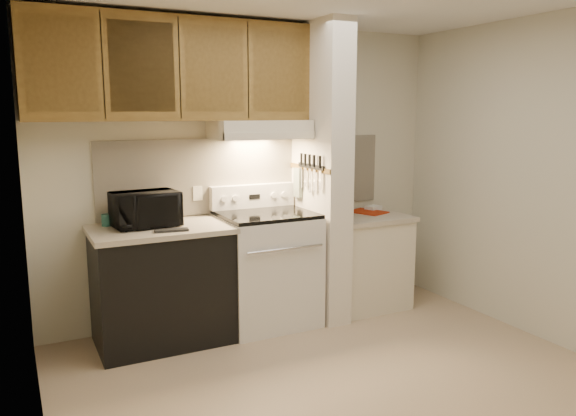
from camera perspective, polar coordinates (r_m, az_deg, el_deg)
floor at (r=3.94m, az=5.19°, el=-16.95°), size 3.60×3.60×0.00m
wall_back at (r=4.89m, az=-3.92°, el=3.64°), size 3.60×2.50×0.02m
wall_left at (r=3.03m, az=-24.77°, el=-1.03°), size 0.02×3.00×2.50m
wall_right at (r=4.76m, az=24.18°, el=2.65°), size 0.02×3.00×2.50m
backsplash at (r=4.88m, az=-3.86°, el=3.45°), size 2.60×0.02×0.63m
range_body at (r=4.73m, az=-2.17°, el=-6.33°), size 0.76×0.65×0.92m
oven_window at (r=4.44m, az=-0.46°, el=-6.85°), size 0.50×0.01×0.30m
oven_handle at (r=4.35m, az=-0.24°, el=-4.20°), size 0.65×0.02×0.02m
cooktop at (r=4.62m, az=-2.21°, el=-0.65°), size 0.74×0.64×0.03m
range_backguard at (r=4.86m, az=-3.61°, el=1.23°), size 0.76×0.08×0.20m
range_display at (r=4.82m, az=-3.42°, el=1.16°), size 0.10×0.01×0.04m
range_knob_left_outer at (r=4.71m, az=-6.53°, el=0.92°), size 0.05×0.02×0.05m
range_knob_left_inner at (r=4.75m, az=-5.40°, el=1.01°), size 0.05×0.02×0.05m
range_knob_right_inner at (r=4.89m, az=-1.47°, el=1.30°), size 0.05×0.02×0.05m
range_knob_right_outer at (r=4.93m, az=-0.41°, el=1.38°), size 0.05×0.02×0.05m
dishwasher_front at (r=4.47m, az=-12.65°, el=-7.86°), size 1.00×0.63×0.87m
left_countertop at (r=4.35m, az=-12.87°, el=-2.14°), size 1.04×0.67×0.04m
spoon_rest at (r=4.17m, az=-11.74°, el=-2.23°), size 0.25×0.11×0.02m
teal_jar at (r=4.49m, az=-17.92°, el=-1.17°), size 0.09×0.09×0.09m
outlet at (r=4.72m, az=-9.16°, el=1.48°), size 0.08×0.01×0.12m
microwave at (r=4.37m, az=-14.29°, el=-0.12°), size 0.51×0.37×0.27m
partition_pillar at (r=4.80m, az=3.35°, el=3.53°), size 0.22×0.70×2.50m
pillar_trim at (r=4.74m, az=2.14°, el=4.07°), size 0.01×0.70×0.04m
knife_strip at (r=4.69m, az=2.37°, el=4.26°), size 0.02×0.42×0.04m
knife_blade_a at (r=4.54m, az=3.28°, el=2.81°), size 0.01×0.03×0.16m
knife_handle_a at (r=4.53m, az=3.27°, el=4.69°), size 0.02×0.02×0.10m
knife_blade_b at (r=4.63m, az=2.70°, el=2.81°), size 0.01×0.04×0.18m
knife_handle_b at (r=4.62m, az=2.68°, el=4.79°), size 0.02×0.02×0.10m
knife_blade_c at (r=4.69m, az=2.25°, el=2.79°), size 0.01×0.04×0.20m
knife_handle_c at (r=4.68m, az=2.22°, el=4.86°), size 0.02×0.02×0.10m
knife_blade_d at (r=4.76m, az=1.79°, el=3.13°), size 0.01×0.04×0.16m
knife_handle_d at (r=4.75m, az=1.78°, el=4.93°), size 0.02×0.02×0.10m
knife_blade_e at (r=4.84m, az=1.30°, el=3.12°), size 0.01×0.04×0.18m
knife_handle_e at (r=4.81m, az=1.36°, el=5.00°), size 0.02×0.02×0.10m
oven_mitt at (r=4.89m, az=1.00°, el=2.60°), size 0.03×0.11×0.25m
right_cab_base at (r=5.20m, az=7.67°, el=-5.54°), size 0.70×0.60×0.81m
right_countertop at (r=5.10m, az=7.78°, el=-0.93°), size 0.74×0.64×0.04m
red_folder at (r=5.24m, az=8.07°, el=-0.38°), size 0.34×0.39×0.01m
white_box at (r=5.36m, az=8.66°, el=0.00°), size 0.18×0.15×0.04m
range_hood at (r=4.66m, az=-2.91°, el=7.98°), size 0.78×0.44×0.15m
hood_lip at (r=4.47m, az=-1.81°, el=7.33°), size 0.78×0.04×0.06m
upper_cabinets at (r=4.48m, az=-11.55°, el=13.62°), size 2.18×0.33×0.77m
cab_door_a at (r=4.17m, az=-22.13°, el=13.40°), size 0.46×0.01×0.63m
cab_gap_a at (r=4.20m, az=-18.33°, el=13.59°), size 0.01×0.01×0.73m
cab_door_b at (r=4.26m, az=-14.60°, el=13.71°), size 0.46×0.01×0.63m
cab_gap_b at (r=4.32m, az=-10.97°, el=13.78°), size 0.01×0.01×0.73m
cab_door_c at (r=4.41m, az=-7.46°, el=13.79°), size 0.46×0.01×0.63m
cab_gap_c at (r=4.50m, az=-4.09°, el=13.76°), size 0.01×0.01×0.73m
cab_door_d at (r=4.62m, az=-0.88°, el=13.68°), size 0.46×0.01×0.63m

